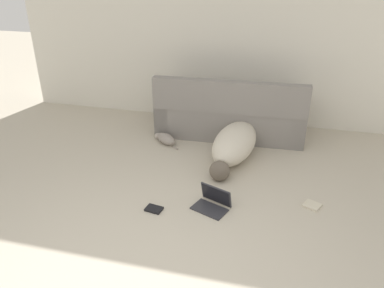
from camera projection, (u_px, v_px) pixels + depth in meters
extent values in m
cube|color=silver|center=(222.00, 35.00, 5.52)|extent=(6.44, 0.06, 2.64)
cube|color=gray|center=(230.00, 118.00, 5.51)|extent=(2.12, 0.91, 0.45)
cube|color=gray|center=(229.00, 97.00, 5.00)|extent=(2.10, 0.21, 0.44)
cube|color=gray|center=(297.00, 119.00, 5.30)|extent=(0.23, 0.84, 0.59)
cube|color=gray|center=(168.00, 109.00, 5.65)|extent=(0.23, 0.84, 0.59)
ellipsoid|color=beige|center=(235.00, 143.00, 4.81)|extent=(0.65, 1.14, 0.42)
sphere|color=brown|center=(220.00, 171.00, 4.35)|extent=(0.27, 0.27, 0.24)
cylinder|color=beige|center=(247.00, 135.00, 5.45)|extent=(0.10, 0.28, 0.06)
ellipsoid|color=gray|center=(166.00, 139.00, 5.23)|extent=(0.38, 0.33, 0.15)
sphere|color=#A89E93|center=(158.00, 136.00, 5.37)|extent=(0.13, 0.13, 0.09)
cylinder|color=gray|center=(176.00, 148.00, 5.11)|extent=(0.08, 0.07, 0.02)
cube|color=#2D2D33|center=(209.00, 209.00, 3.87)|extent=(0.40, 0.32, 0.02)
cube|color=#2D2D33|center=(216.00, 195.00, 3.91)|extent=(0.35, 0.19, 0.21)
cube|color=black|center=(216.00, 195.00, 3.90)|extent=(0.32, 0.16, 0.19)
cube|color=beige|center=(312.00, 205.00, 3.92)|extent=(0.21, 0.21, 0.02)
cube|color=black|center=(154.00, 209.00, 3.87)|extent=(0.19, 0.15, 0.02)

